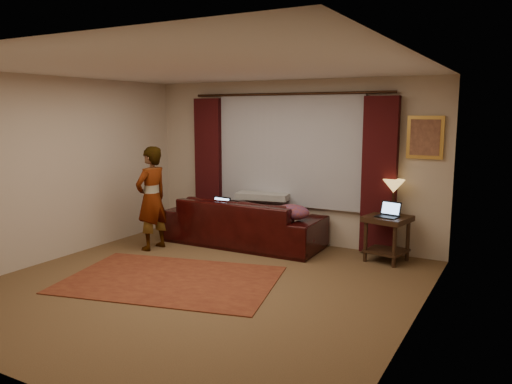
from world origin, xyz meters
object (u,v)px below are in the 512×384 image
laptop_sofa (217,206)px  tiffany_lamp (393,197)px  sofa (244,213)px  person (152,198)px  end_table (387,239)px  laptop_table (387,210)px

laptop_sofa → tiffany_lamp: 2.71m
sofa → person: bearing=39.0°
sofa → laptop_sofa: size_ratio=7.11×
sofa → tiffany_lamp: bearing=-171.5°
end_table → laptop_sofa: bearing=-171.3°
laptop_sofa → person: 1.03m
laptop_sofa → end_table: bearing=14.0°
tiffany_lamp → laptop_table: tiffany_lamp is taller
laptop_sofa → end_table: (2.61, 0.40, -0.30)m
end_table → tiffany_lamp: size_ratio=1.31×
sofa → person: size_ratio=1.59×
tiffany_lamp → person: bearing=-158.9°
laptop_table → laptop_sofa: bearing=-161.0°
end_table → laptop_table: 0.44m
tiffany_lamp → laptop_sofa: bearing=-167.6°
tiffany_lamp → person: 3.60m
laptop_sofa → laptop_table: laptop_table is taller
sofa → laptop_table: bearing=-178.2°
person → tiffany_lamp: bearing=117.0°
sofa → laptop_table: 2.26m
sofa → laptop_table: size_ratio=7.91×
end_table → tiffany_lamp: 0.60m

